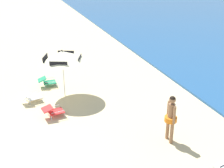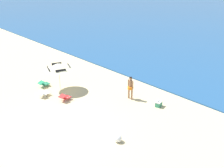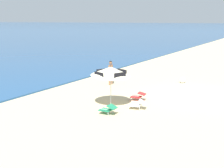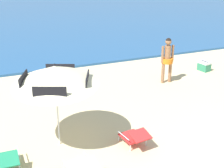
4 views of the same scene
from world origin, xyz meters
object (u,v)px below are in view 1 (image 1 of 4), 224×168
lounge_chair_under_umbrella (31,97)px  lounge_chair_beside_umbrella (53,111)px  beach_umbrella_striped_main (62,56)px  lounge_chair_facing_sea (47,81)px  person_standing_near_shore (171,116)px

lounge_chair_under_umbrella → lounge_chair_beside_umbrella: lounge_chair_under_umbrella is taller
beach_umbrella_striped_main → lounge_chair_facing_sea: bearing=-155.5°
lounge_chair_under_umbrella → beach_umbrella_striped_main: bearing=96.1°
lounge_chair_under_umbrella → person_standing_near_shore: (4.71, 4.35, 0.74)m
lounge_chair_under_umbrella → person_standing_near_shore: person_standing_near_shore is taller
beach_umbrella_striped_main → person_standing_near_shore: (4.87, 2.80, -0.93)m
lounge_chair_facing_sea → person_standing_near_shore: person_standing_near_shore is taller
lounge_chair_under_umbrella → lounge_chair_facing_sea: lounge_chair_under_umbrella is taller
lounge_chair_beside_umbrella → person_standing_near_shore: person_standing_near_shore is taller
beach_umbrella_striped_main → lounge_chair_beside_umbrella: size_ratio=3.22×
beach_umbrella_striped_main → lounge_chair_facing_sea: beach_umbrella_striped_main is taller
person_standing_near_shore → lounge_chair_beside_umbrella: bearing=-130.2°
lounge_chair_beside_umbrella → person_standing_near_shore: (3.06, 3.62, 0.73)m
beach_umbrella_striped_main → lounge_chair_under_umbrella: beach_umbrella_striped_main is taller
lounge_chair_under_umbrella → lounge_chair_beside_umbrella: bearing=24.0°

